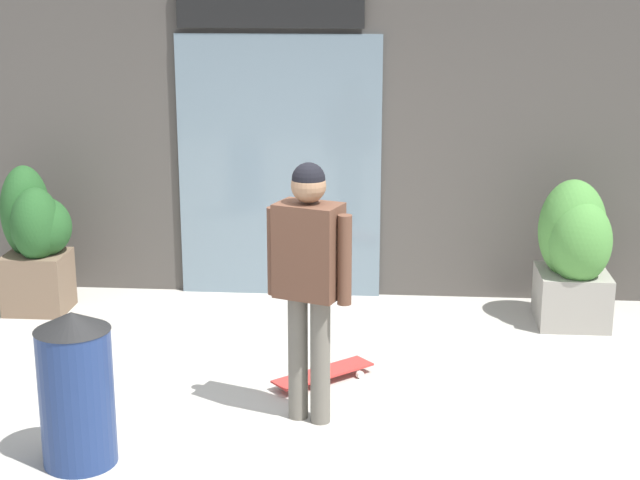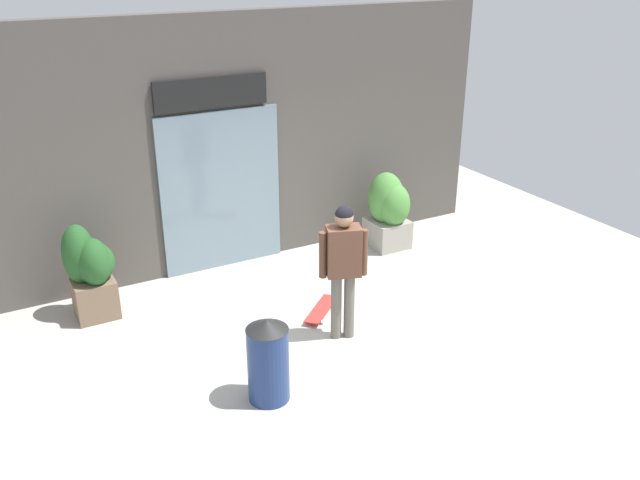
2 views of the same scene
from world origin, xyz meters
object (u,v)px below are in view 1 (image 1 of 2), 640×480
(planter_box_left, at_px, (574,251))
(planter_box_right, at_px, (35,234))
(skateboarder, at_px, (309,266))
(skateboard, at_px, (323,373))
(trash_bin, at_px, (76,388))

(planter_box_left, relative_size, planter_box_right, 0.97)
(skateboarder, distance_m, planter_box_right, 3.26)
(skateboard, relative_size, planter_box_left, 0.59)
(planter_box_right, bearing_deg, trash_bin, -65.46)
(planter_box_left, bearing_deg, skateboard, -145.11)
(planter_box_left, distance_m, trash_bin, 4.28)
(skateboarder, xyz_separation_m, planter_box_right, (-2.55, 2.00, -0.37))
(skateboarder, relative_size, planter_box_left, 1.41)
(planter_box_left, relative_size, trash_bin, 1.28)
(skateboard, xyz_separation_m, planter_box_left, (1.97, 1.37, 0.57))
(skateboard, bearing_deg, skateboarder, -135.61)
(planter_box_left, bearing_deg, trash_bin, -141.13)
(planter_box_left, distance_m, planter_box_right, 4.56)
(skateboarder, relative_size, trash_bin, 1.80)
(skateboard, relative_size, trash_bin, 0.76)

